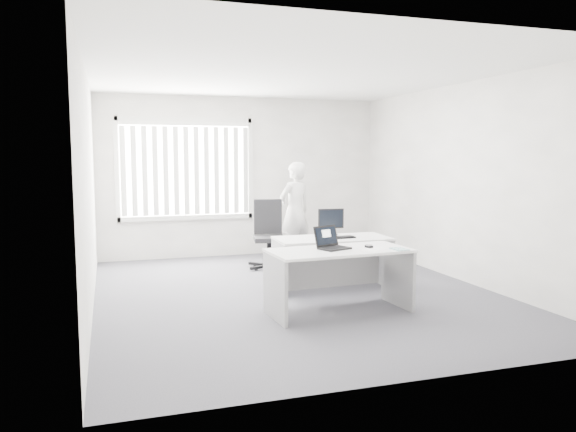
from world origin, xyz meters
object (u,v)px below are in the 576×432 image
object	(u,v)px
desk_near	(339,267)
monitor	(331,222)
desk_far	(332,252)
person	(295,211)
office_chair	(269,247)
laptop	(335,238)

from	to	relation	value
desk_near	monitor	bearing A→B (deg)	68.40
desk_near	desk_far	xyz separation A→B (m)	(0.36, 1.09, -0.03)
person	desk_near	bearing A→B (deg)	59.50
desk_far	monitor	world-z (taller)	monitor
office_chair	person	size ratio (longest dim) A/B	0.64
monitor	person	bearing A→B (deg)	92.74
office_chair	person	bearing A→B (deg)	48.56
desk_near	office_chair	world-z (taller)	office_chair
laptop	monitor	size ratio (longest dim) A/B	0.92
desk_near	laptop	xyz separation A→B (m)	(-0.05, 0.02, 0.33)
laptop	monitor	xyz separation A→B (m)	(0.49, 1.32, 0.02)
desk_far	laptop	size ratio (longest dim) A/B	4.64
desk_far	office_chair	distance (m)	1.69
desk_near	monitor	distance (m)	1.45
office_chair	desk_far	bearing A→B (deg)	-64.45
office_chair	monitor	world-z (taller)	office_chair
office_chair	laptop	bearing A→B (deg)	-78.83
desk_near	monitor	xyz separation A→B (m)	(0.44, 1.34, 0.35)
desk_far	monitor	xyz separation A→B (m)	(0.08, 0.24, 0.37)
office_chair	monitor	xyz separation A→B (m)	(0.50, -1.38, 0.54)
desk_near	person	distance (m)	3.23
desk_far	laptop	distance (m)	1.21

